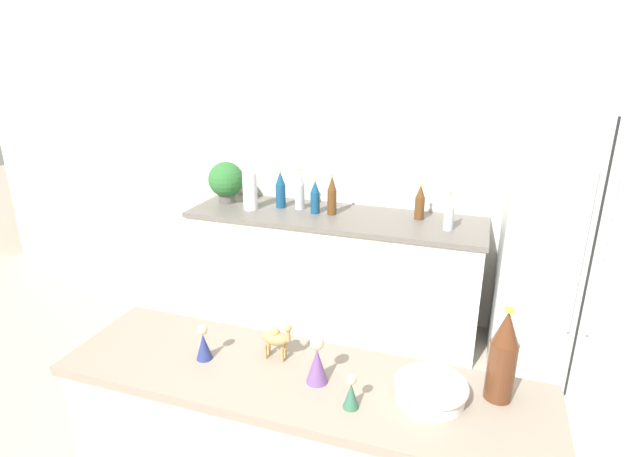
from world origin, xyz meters
The scene contains 17 objects.
wall_back centered at (0.00, 2.73, 1.27)m, with size 8.00×0.06×2.55m.
back_counter centered at (-0.52, 2.40, 0.44)m, with size 2.13×0.63×0.88m.
refrigerator centered at (1.07, 2.33, 0.86)m, with size 0.90×0.74×1.72m.
potted_plant centered at (-1.41, 2.44, 1.05)m, with size 0.27×0.27×0.32m.
paper_towel_roll centered at (-1.15, 2.33, 1.02)m, with size 0.10×0.10×0.28m.
back_bottle_0 centered at (-0.67, 2.39, 1.00)m, with size 0.07×0.07×0.25m.
back_bottle_1 centered at (0.28, 2.33, 1.00)m, with size 0.07×0.07×0.25m.
back_bottle_2 centered at (-0.81, 2.45, 1.02)m, with size 0.07×0.07×0.30m.
back_bottle_3 centered at (-0.96, 2.45, 1.02)m, with size 0.07×0.07×0.28m.
back_bottle_4 centered at (-0.54, 2.41, 1.02)m, with size 0.07×0.07×0.29m.
back_bottle_5 centered at (0.07, 2.50, 1.00)m, with size 0.07×0.07×0.26m.
wine_bottle centered at (0.58, 0.53, 1.12)m, with size 0.09×0.09×0.31m.
fruit_bowl centered at (0.39, 0.46, 1.01)m, with size 0.23×0.23×0.06m.
camel_figurine centered at (-0.15, 0.51, 1.06)m, with size 0.11×0.05×0.14m.
wise_man_figurine_blue centered at (0.16, 0.34, 1.02)m, with size 0.05×0.05×0.12m.
wise_man_figurine_crimson centered at (0.03, 0.43, 1.05)m, with size 0.07×0.07×0.17m.
wise_man_figurine_purple centered at (-0.39, 0.42, 1.03)m, with size 0.06×0.06×0.13m.
Camera 1 is at (0.47, -0.87, 1.99)m, focal length 28.00 mm.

